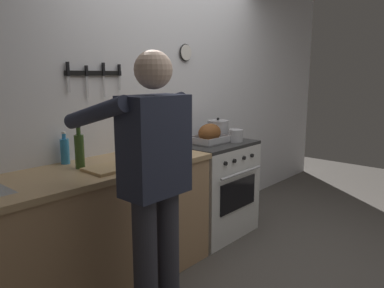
{
  "coord_description": "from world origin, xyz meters",
  "views": [
    {
      "loc": [
        -2.46,
        -1.13,
        1.53
      ],
      "look_at": [
        -0.22,
        0.85,
        0.96
      ],
      "focal_mm": 34.22,
      "sensor_mm": 36.0,
      "label": 1
    }
  ],
  "objects_px": {
    "roasting_pan": "(210,134)",
    "stock_pot": "(218,129)",
    "saucepan": "(236,136)",
    "person_cook": "(153,177)",
    "bottle_olive_oil": "(79,151)",
    "bottle_hot_sauce": "(166,141)",
    "bottle_cooking_oil": "(142,140)",
    "bottle_dish_soap": "(65,150)",
    "stove": "(211,187)",
    "cutting_board": "(113,168)"
  },
  "relations": [
    {
      "from": "roasting_pan",
      "to": "bottle_dish_soap",
      "type": "xyz_separation_m",
      "value": [
        -1.31,
        0.27,
        0.01
      ]
    },
    {
      "from": "person_cook",
      "to": "saucepan",
      "type": "bearing_deg",
      "value": -65.35
    },
    {
      "from": "stove",
      "to": "cutting_board",
      "type": "xyz_separation_m",
      "value": [
        -1.24,
        -0.13,
        0.46
      ]
    },
    {
      "from": "roasting_pan",
      "to": "bottle_cooking_oil",
      "type": "relative_size",
      "value": 1.38
    },
    {
      "from": "bottle_hot_sauce",
      "to": "bottle_olive_oil",
      "type": "distance_m",
      "value": 0.83
    },
    {
      "from": "stove",
      "to": "bottle_cooking_oil",
      "type": "bearing_deg",
      "value": 171.0
    },
    {
      "from": "cutting_board",
      "to": "bottle_hot_sauce",
      "type": "xyz_separation_m",
      "value": [
        0.7,
        0.2,
        0.06
      ]
    },
    {
      "from": "stove",
      "to": "bottle_olive_oil",
      "type": "distance_m",
      "value": 1.49
    },
    {
      "from": "person_cook",
      "to": "bottle_cooking_oil",
      "type": "relative_size",
      "value": 6.52
    },
    {
      "from": "bottle_olive_oil",
      "to": "stove",
      "type": "bearing_deg",
      "value": -2.26
    },
    {
      "from": "bottle_hot_sauce",
      "to": "stock_pot",
      "type": "bearing_deg",
      "value": 0.0
    },
    {
      "from": "roasting_pan",
      "to": "saucepan",
      "type": "height_order",
      "value": "roasting_pan"
    },
    {
      "from": "stove",
      "to": "person_cook",
      "type": "relative_size",
      "value": 0.54
    },
    {
      "from": "person_cook",
      "to": "bottle_dish_soap",
      "type": "distance_m",
      "value": 0.87
    },
    {
      "from": "person_cook",
      "to": "cutting_board",
      "type": "height_order",
      "value": "person_cook"
    },
    {
      "from": "stock_pot",
      "to": "saucepan",
      "type": "height_order",
      "value": "stock_pot"
    },
    {
      "from": "person_cook",
      "to": "bottle_dish_soap",
      "type": "height_order",
      "value": "person_cook"
    },
    {
      "from": "person_cook",
      "to": "roasting_pan",
      "type": "relative_size",
      "value": 4.72
    },
    {
      "from": "saucepan",
      "to": "bottle_hot_sauce",
      "type": "bearing_deg",
      "value": 162.1
    },
    {
      "from": "stove",
      "to": "bottle_olive_oil",
      "type": "height_order",
      "value": "bottle_olive_oil"
    },
    {
      "from": "roasting_pan",
      "to": "bottle_hot_sauce",
      "type": "bearing_deg",
      "value": 169.54
    },
    {
      "from": "roasting_pan",
      "to": "stove",
      "type": "bearing_deg",
      "value": 17.03
    },
    {
      "from": "bottle_olive_oil",
      "to": "stock_pot",
      "type": "bearing_deg",
      "value": 0.65
    },
    {
      "from": "roasting_pan",
      "to": "saucepan",
      "type": "distance_m",
      "value": 0.26
    },
    {
      "from": "saucepan",
      "to": "bottle_olive_oil",
      "type": "relative_size",
      "value": 0.47
    },
    {
      "from": "stove",
      "to": "bottle_cooking_oil",
      "type": "distance_m",
      "value": 0.95
    },
    {
      "from": "roasting_pan",
      "to": "bottle_cooking_oil",
      "type": "bearing_deg",
      "value": 168.95
    },
    {
      "from": "cutting_board",
      "to": "bottle_cooking_oil",
      "type": "relative_size",
      "value": 1.41
    },
    {
      "from": "stock_pot",
      "to": "saucepan",
      "type": "xyz_separation_m",
      "value": [
        -0.02,
        -0.23,
        -0.03
      ]
    },
    {
      "from": "saucepan",
      "to": "cutting_board",
      "type": "height_order",
      "value": "saucepan"
    },
    {
      "from": "bottle_hot_sauce",
      "to": "bottle_olive_oil",
      "type": "bearing_deg",
      "value": -178.78
    },
    {
      "from": "person_cook",
      "to": "bottle_olive_oil",
      "type": "distance_m",
      "value": 0.68
    },
    {
      "from": "person_cook",
      "to": "saucepan",
      "type": "height_order",
      "value": "person_cook"
    },
    {
      "from": "stock_pot",
      "to": "bottle_hot_sauce",
      "type": "height_order",
      "value": "stock_pot"
    },
    {
      "from": "bottle_olive_oil",
      "to": "person_cook",
      "type": "bearing_deg",
      "value": -85.64
    },
    {
      "from": "cutting_board",
      "to": "bottle_dish_soap",
      "type": "distance_m",
      "value": 0.41
    },
    {
      "from": "cutting_board",
      "to": "bottle_dish_soap",
      "type": "xyz_separation_m",
      "value": [
        -0.13,
        0.38,
        0.09
      ]
    },
    {
      "from": "roasting_pan",
      "to": "stock_pot",
      "type": "height_order",
      "value": "stock_pot"
    },
    {
      "from": "bottle_dish_soap",
      "to": "bottle_cooking_oil",
      "type": "xyz_separation_m",
      "value": [
        0.61,
        -0.13,
        0.01
      ]
    },
    {
      "from": "bottle_dish_soap",
      "to": "bottle_hot_sauce",
      "type": "bearing_deg",
      "value": -12.09
    },
    {
      "from": "bottle_dish_soap",
      "to": "bottle_cooking_oil",
      "type": "height_order",
      "value": "bottle_cooking_oil"
    },
    {
      "from": "person_cook",
      "to": "bottle_olive_oil",
      "type": "bearing_deg",
      "value": 11.7
    },
    {
      "from": "roasting_pan",
      "to": "stock_pot",
      "type": "relative_size",
      "value": 1.67
    },
    {
      "from": "roasting_pan",
      "to": "bottle_olive_oil",
      "type": "relative_size",
      "value": 1.19
    },
    {
      "from": "bottle_hot_sauce",
      "to": "bottle_cooking_oil",
      "type": "bearing_deg",
      "value": 167.7
    },
    {
      "from": "roasting_pan",
      "to": "saucepan",
      "type": "bearing_deg",
      "value": -31.95
    },
    {
      "from": "bottle_hot_sauce",
      "to": "bottle_cooking_oil",
      "type": "relative_size",
      "value": 0.7
    },
    {
      "from": "stove",
      "to": "roasting_pan",
      "type": "height_order",
      "value": "roasting_pan"
    },
    {
      "from": "stock_pot",
      "to": "bottle_dish_soap",
      "type": "relative_size",
      "value": 0.9
    },
    {
      "from": "person_cook",
      "to": "cutting_board",
      "type": "relative_size",
      "value": 4.61
    }
  ]
}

